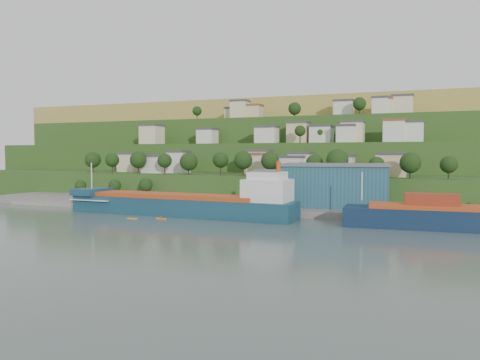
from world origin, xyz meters
The scene contains 10 objects.
ground centered at (0.00, 0.00, 0.00)m, with size 500.00×500.00×0.00m, color #495955.
quay centered at (20.00, 28.00, 0.00)m, with size 220.00×26.00×4.00m, color slate.
pebble_beach centered at (-55.00, 22.00, 0.00)m, with size 40.00×18.00×2.40m, color slate.
hillside centered at (0.01, 168.68, 0.08)m, with size 360.00×211.05×96.00m.
cargo_ship_near centered at (-4.26, 8.99, 2.84)m, with size 69.67×13.96×17.80m.
warehouse centered at (34.38, 31.00, 8.43)m, with size 32.89×22.28×12.80m.
caravan centered at (-50.17, 20.96, 2.54)m, with size 5.76×2.40×2.69m, color silver.
dinghy centered at (-44.77, 16.58, 1.58)m, with size 3.77×1.41×0.75m, color silver.
kayak_orange centered at (-7.35, 0.30, 0.24)m, with size 3.33×1.05×0.82m.
kayak_yellow centered at (-14.81, -2.23, 0.22)m, with size 3.02×0.92×0.74m.
Camera 1 is at (57.97, -109.75, 17.69)m, focal length 35.00 mm.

